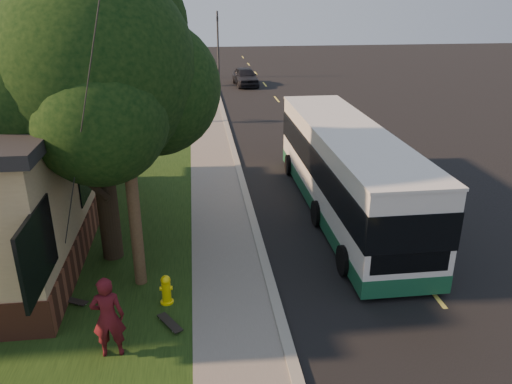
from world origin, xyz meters
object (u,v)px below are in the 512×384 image
(distant_car, at_px, (245,77))
(utility_pole, at_px, (124,107))
(transit_bus, at_px, (346,169))
(leafy_tree, at_px, (94,72))
(bare_tree_far, at_px, (176,61))
(skateboard_spare, at_px, (73,301))
(bare_tree_near, at_px, (162,86))
(fire_hydrant, at_px, (166,290))
(skateboard_main, at_px, (170,323))
(skateboarder, at_px, (108,317))
(traffic_signal, at_px, (218,40))

(distant_car, bearing_deg, utility_pole, -105.39)
(transit_bus, relative_size, distant_car, 2.60)
(utility_pole, bearing_deg, leafy_tree, 117.60)
(utility_pole, relative_size, bare_tree_far, 2.25)
(skateboard_spare, bearing_deg, bare_tree_far, 86.43)
(distant_car, bearing_deg, bare_tree_near, -120.84)
(bare_tree_near, relative_size, transit_bus, 0.40)
(fire_hydrant, xyz_separation_m, bare_tree_far, (-0.40, 30.00, 1.57))
(fire_hydrant, height_order, skateboard_main, fire_hydrant)
(utility_pole, relative_size, skateboarder, 5.00)
(leafy_tree, bearing_deg, bare_tree_far, 87.55)
(leafy_tree, relative_size, traffic_signal, 1.42)
(utility_pole, relative_size, skateboard_spare, 11.56)
(skateboard_main, xyz_separation_m, skateboard_spare, (-2.35, 1.16, -0.00))
(bare_tree_near, xyz_separation_m, bare_tree_far, (0.50, 12.00, -0.15))
(leafy_tree, relative_size, skateboard_main, 9.44)
(bare_tree_far, distance_m, transit_bus, 25.96)
(fire_hydrant, relative_size, skateboarder, 0.41)
(skateboarder, distance_m, skateboard_spare, 2.47)
(leafy_tree, height_order, distant_car, leafy_tree)
(skateboard_spare, bearing_deg, utility_pole, 25.19)
(skateboarder, bearing_deg, leafy_tree, -86.41)
(transit_bus, height_order, skateboard_main, transit_bus)
(distant_car, bearing_deg, skateboarder, -105.04)
(fire_hydrant, xyz_separation_m, bare_tree_near, (-0.90, 18.00, 1.72))
(bare_tree_far, bearing_deg, transit_bus, -76.28)
(traffic_signal, bearing_deg, skateboard_main, -94.91)
(utility_pole, distance_m, bare_tree_far, 29.13)
(leafy_tree, height_order, skateboard_main, leafy_tree)
(utility_pole, relative_size, skateboard_main, 10.98)
(traffic_signal, xyz_separation_m, skateboarder, (-4.15, -35.71, -2.19))
(utility_pole, height_order, transit_bus, utility_pole)
(bare_tree_far, xyz_separation_m, skateboarder, (-0.65, -31.71, -1.03))
(bare_tree_far, relative_size, skateboard_main, 4.88)
(skateboarder, relative_size, distant_car, 0.44)
(bare_tree_near, height_order, distant_car, bare_tree_near)
(bare_tree_far, xyz_separation_m, skateboard_main, (0.50, -30.90, -1.87))
(skateboarder, xyz_separation_m, skateboard_main, (1.15, 0.81, -0.85))
(transit_bus, distance_m, skateboard_main, 8.15)
(skateboard_main, relative_size, distant_car, 0.20)
(skateboarder, relative_size, skateboard_main, 2.19)
(transit_bus, xyz_separation_m, skateboard_main, (-5.66, -5.69, -1.44))
(utility_pole, bearing_deg, distant_car, 78.79)
(bare_tree_near, bearing_deg, fire_hydrant, -87.14)
(skateboard_spare, bearing_deg, bare_tree_near, 85.63)
(leafy_tree, distance_m, skateboard_main, 6.38)
(bare_tree_far, bearing_deg, leafy_tree, -92.45)
(transit_bus, bearing_deg, utility_pole, -149.57)
(traffic_signal, distance_m, distant_car, 5.27)
(fire_hydrant, xyz_separation_m, skateboarder, (-1.05, -1.71, 0.54))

